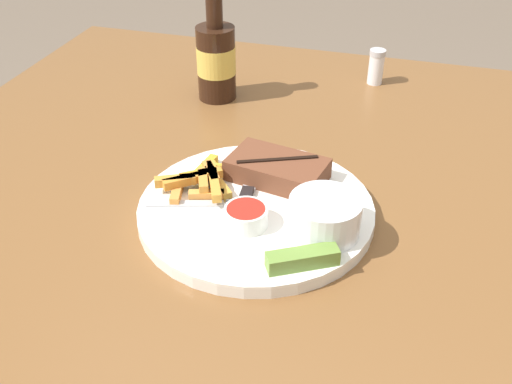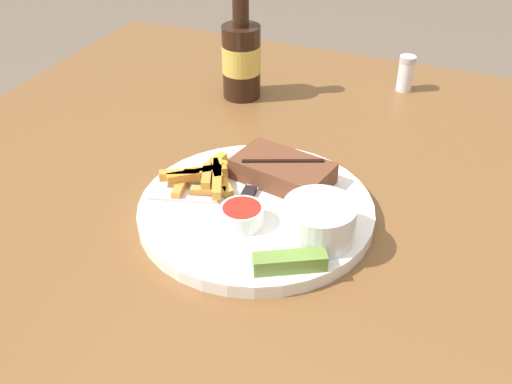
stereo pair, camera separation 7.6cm
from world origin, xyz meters
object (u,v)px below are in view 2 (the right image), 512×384
Objects in this scene: pickle_spear at (290,262)px; steak_portion at (283,171)px; knife_utensil at (253,185)px; coleslaw_cup at (319,219)px; dinner_plate at (256,210)px; beer_bottle at (241,57)px; fork_utensil at (194,199)px; dipping_sauce_cup at (240,214)px; salt_shaker at (406,73)px.

steak_portion is at bearing 113.69° from pickle_spear.
coleslaw_cup is at bearing -126.51° from knife_utensil.
knife_utensil is at bearing -134.68° from steak_portion.
knife_utensil is (-0.02, 0.04, 0.01)m from dinner_plate.
beer_bottle reaches higher than coleslaw_cup.
dinner_plate is at bearing 0.00° from fork_utensil.
dipping_sauce_cup is (-0.00, -0.04, 0.02)m from dinner_plate.
coleslaw_cup is at bearing 7.43° from dipping_sauce_cup.
dinner_plate is 2.33× the size of fork_utensil.
pickle_spear is at bearing -99.85° from coleslaw_cup.
salt_shaker is (0.00, 0.49, -0.01)m from coleslaw_cup.
beer_bottle is (-0.09, 0.34, 0.05)m from fork_utensil.
pickle_spear is at bearing -49.67° from dinner_plate.
dinner_plate is 1.85× the size of knife_utensil.
pickle_spear is 1.28× the size of salt_shaker.
coleslaw_cup reaches higher than dipping_sauce_cup.
dinner_plate is 0.07m from steak_portion.
beer_bottle is at bearing -152.15° from salt_shaker.
dipping_sauce_cup is at bearing 147.82° from pickle_spear.
pickle_spear is 0.56m from salt_shaker.
dinner_plate is 0.05m from dipping_sauce_cup.
salt_shaker is at bearing 78.00° from dinner_plate.
fork_utensil is 0.36m from beer_bottle.
steak_portion is (0.01, 0.07, 0.02)m from dinner_plate.
steak_portion reaches higher than pickle_spear.
knife_utensil is at bearing 101.72° from dipping_sauce_cup.
beer_bottle is (-0.26, 0.35, 0.03)m from coleslaw_cup.
dipping_sauce_cup is at bearing -65.99° from beer_bottle.
coleslaw_cup reaches higher than fork_utensil.
salt_shaker reaches higher than steak_portion.
knife_utensil is (-0.10, 0.13, -0.01)m from pickle_spear.
steak_portion is 2.62× the size of dipping_sauce_cup.
fork_utensil is (-0.17, 0.01, -0.02)m from coleslaw_cup.
dinner_plate is 0.13m from pickle_spear.
knife_utensil is 0.44m from salt_shaker.
knife_utensil is at bearing -105.47° from salt_shaker.
dinner_plate is at bearing 161.84° from coleslaw_cup.
dipping_sauce_cup is (-0.10, -0.01, -0.01)m from coleslaw_cup.
fork_utensil is at bearing 129.68° from knife_utensil.
fork_utensil is at bearing 155.09° from pickle_spear.
fork_utensil is (-0.08, -0.02, 0.01)m from dinner_plate.
knife_utensil is (-0.02, 0.08, -0.01)m from dipping_sauce_cup.
dinner_plate is 1.48× the size of beer_bottle.
beer_bottle is at bearing 117.25° from dinner_plate.
steak_portion is 0.31m from beer_bottle.
dinner_plate is 5.65× the size of dipping_sauce_cup.
salt_shaker reaches higher than fork_utensil.
beer_bottle reaches higher than pickle_spear.
knife_utensil is at bearing 29.02° from fork_utensil.
beer_bottle reaches higher than dinner_plate.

